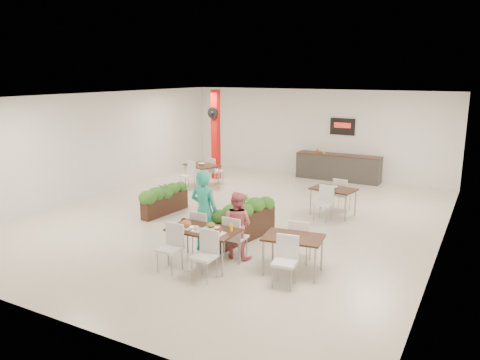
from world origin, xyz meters
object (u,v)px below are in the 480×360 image
side_table_c (293,243)px  side_table_b (333,193)px  red_column (216,134)px  planter_left (165,197)px  diner_man (204,211)px  side_table_a (202,168)px  service_counter (338,167)px  diner_woman (237,225)px  main_table (203,234)px  planter_right (244,219)px

side_table_c → side_table_b: bearing=89.2°
red_column → planter_left: bearing=-76.3°
planter_left → diner_man: bearing=-35.9°
diner_man → side_table_a: diner_man is taller
service_counter → diner_woman: (0.31, -8.06, 0.22)m
main_table → side_table_a: size_ratio=0.98×
main_table → side_table_b: bearing=74.4°
side_table_a → side_table_b: same height
planter_right → side_table_c: 2.03m
side_table_c → planter_left: bearing=149.0°
side_table_b → main_table: bearing=-98.0°
red_column → main_table: 7.94m
red_column → side_table_a: red_column is taller
diner_woman → side_table_c: 1.36m
side_table_a → side_table_b: bearing=9.4°
main_table → diner_woman: bearing=58.0°
diner_man → planter_right: (0.47, 0.94, -0.39)m
diner_woman → planter_right: (-0.33, 0.94, -0.20)m
diner_man → side_table_a: bearing=-56.0°
side_table_a → side_table_b: (4.93, -1.06, -0.00)m
side_table_b → side_table_c: size_ratio=1.00×
diner_woman → side_table_a: 6.38m
service_counter → side_table_a: 4.92m
red_column → planter_left: red_column is taller
diner_woman → planter_right: bearing=-70.2°
service_counter → main_table: 8.71m
diner_man → side_table_b: diner_man is taller
service_counter → diner_woman: bearing=-87.8°
planter_left → planter_right: 3.01m
planter_left → planter_right: size_ratio=0.84×
planter_left → red_column: bearing=103.7°
red_column → side_table_b: 5.76m
planter_right → diner_woman: bearing=-70.5°
red_column → side_table_c: red_column is taller
side_table_a → planter_right: bearing=-25.1°
planter_right → red_column: bearing=127.1°
service_counter → diner_man: service_counter is taller
diner_man → planter_right: size_ratio=0.89×
main_table → diner_woman: diner_woman is taller
service_counter → planter_left: 6.94m
main_table → side_table_c: 1.81m
service_counter → diner_man: size_ratio=1.67×
main_table → side_table_c: bearing=14.5°
red_column → service_counter: 4.56m
planter_right → side_table_a: size_ratio=1.22×
diner_man → diner_woman: bearing=-179.7°
service_counter → side_table_b: bearing=-74.7°
red_column → diner_woman: 7.60m
side_table_a → side_table_c: (5.42, -5.10, -0.01)m
planter_left → side_table_a: bearing=105.1°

